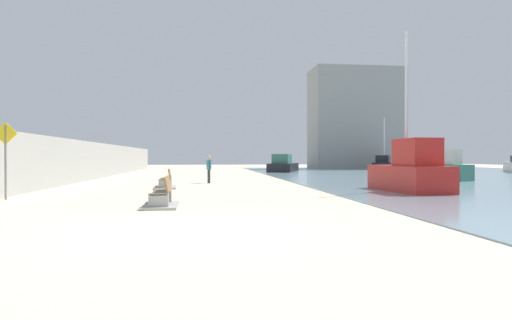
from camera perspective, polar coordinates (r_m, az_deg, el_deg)
ground_plane at (r=27.32m, az=-8.23°, el=-2.93°), size 120.00×120.00×0.00m
seawall at (r=28.44m, az=-23.52°, el=-0.17°), size 0.80×64.00×2.64m
bench_near at (r=13.95m, az=-12.62°, el=-5.19°), size 1.13×2.11×0.98m
bench_far at (r=22.22m, az=-12.06°, el=-3.10°), size 1.21×2.15×0.98m
person_walking at (r=25.77m, az=-6.37°, el=-0.96°), size 0.30×0.49×1.68m
boat_nearest at (r=45.19m, az=3.68°, el=-0.70°), size 4.55×7.11×1.85m
boat_far_left at (r=20.45m, az=20.09°, el=-1.47°), size 2.09×4.70×7.35m
boat_far_right at (r=31.26m, az=22.74°, el=-1.07°), size 3.85×5.41×2.06m
boat_mid_bay at (r=51.71m, az=16.84°, el=-0.59°), size 5.04×6.87×6.26m
pedestrian_sign at (r=18.27m, az=-30.68°, el=0.99°), size 0.85×0.08×2.89m
harbor_building at (r=59.13m, az=13.26°, el=5.38°), size 12.00×6.00×13.44m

